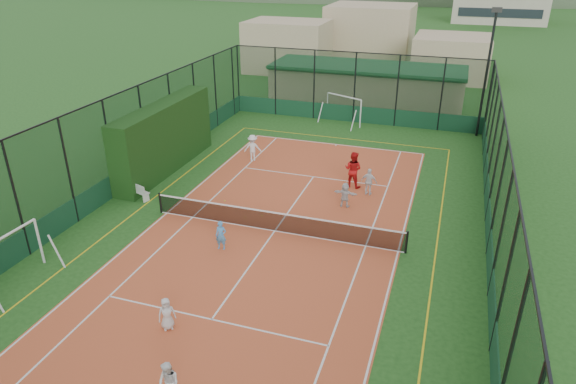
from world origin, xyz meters
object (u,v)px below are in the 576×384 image
object	(u,v)px
futsal_goal_far	(344,110)
child_near_mid	(221,235)
child_near_left	(167,314)
clubhouse	(367,85)
coach	(353,169)
child_near_right	(169,384)
child_far_left	(253,148)
white_bench	(136,190)
child_far_back	(345,195)
futsal_goal_near	(9,261)
child_far_right	(369,182)
floodlight_ne	(486,75)

from	to	relation	value
futsal_goal_far	child_near_mid	world-z (taller)	futsal_goal_far
child_near_left	clubhouse	bearing A→B (deg)	48.61
child_near_left	coach	xyz separation A→B (m)	(3.48, 13.08, 0.39)
clubhouse	child_near_right	world-z (taller)	clubhouse
child_far_left	child_near_right	bearing A→B (deg)	89.16
child_near_mid	child_far_left	xyz separation A→B (m)	(-2.48, 9.73, 0.15)
white_bench	child_far_back	xyz separation A→B (m)	(10.23, 2.35, 0.18)
futsal_goal_near	child_near_mid	distance (m)	7.97
futsal_goal_near	child_far_back	xyz separation A→B (m)	(10.48, 10.18, -0.35)
child_far_back	white_bench	bearing A→B (deg)	15.34
child_far_left	child_far_right	bearing A→B (deg)	145.63
futsal_goal_near	child_far_right	xyz separation A→B (m)	(11.34, 11.90, -0.27)
white_bench	child_far_right	size ratio (longest dim) A/B	1.15
child_near_left	floodlight_ne	bearing A→B (deg)	28.61
floodlight_ne	clubhouse	world-z (taller)	floodlight_ne
child_near_right	child_far_back	world-z (taller)	child_near_right
futsal_goal_near	child_far_back	distance (m)	14.62
futsal_goal_near	child_far_right	distance (m)	16.44
child_near_right	child_far_left	xyz separation A→B (m)	(-4.59, 17.59, 0.11)
clubhouse	child_near_left	bearing A→B (deg)	-92.31
white_bench	futsal_goal_far	bearing A→B (deg)	83.78
white_bench	futsal_goal_far	xyz separation A→B (m)	(7.19, 15.39, 0.54)
child_near_mid	child_near_right	distance (m)	8.14
child_far_right	child_far_back	xyz separation A→B (m)	(-0.86, -1.72, -0.09)
child_near_mid	child_far_back	size ratio (longest dim) A/B	1.02
child_near_right	child_far_back	xyz separation A→B (m)	(1.95, 13.34, -0.06)
futsal_goal_far	child_near_right	size ratio (longest dim) A/B	2.25
child_near_mid	child_near_left	bearing A→B (deg)	-94.33
floodlight_ne	white_bench	distance (m)	22.91
coach	child_far_right	bearing A→B (deg)	156.13
futsal_goal_far	child_near_mid	distance (m)	18.55
coach	child_far_left	bearing A→B (deg)	-3.21
clubhouse	child_near_mid	bearing A→B (deg)	-93.86
child_near_right	child_far_left	size ratio (longest dim) A/B	0.86
child_far_right	coach	xyz separation A→B (m)	(-0.99, 0.73, 0.26)
futsal_goal_near	child_near_left	size ratio (longest dim) A/B	2.61
futsal_goal_near	child_near_mid	world-z (taller)	futsal_goal_near
futsal_goal_near	child_far_right	bearing A→B (deg)	-41.32
futsal_goal_near	child_far_left	bearing A→B (deg)	-12.95
futsal_goal_near	child_far_right	world-z (taller)	futsal_goal_near
child_far_left	clubhouse	bearing A→B (deg)	-121.44
clubhouse	futsal_goal_far	xyz separation A→B (m)	(-0.61, -5.57, -0.58)
clubhouse	child_near_left	distance (m)	29.28
futsal_goal_far	child_near_left	size ratio (longest dim) A/B	2.63
white_bench	child_near_left	bearing A→B (deg)	-32.53
child_far_left	coach	bearing A→B (deg)	148.82
child_near_left	child_near_right	bearing A→B (deg)	-97.57
futsal_goal_near	coach	world-z (taller)	futsal_goal_near
child_far_right	child_far_left	bearing A→B (deg)	-11.35
white_bench	child_near_right	size ratio (longest dim) A/B	1.19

